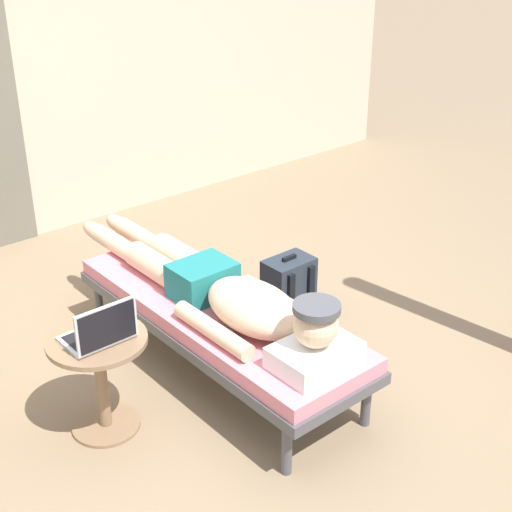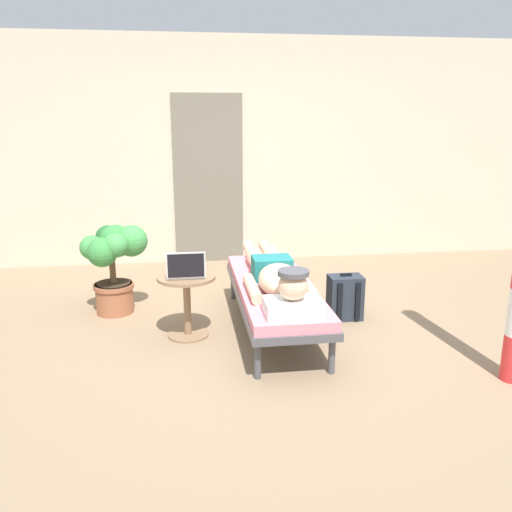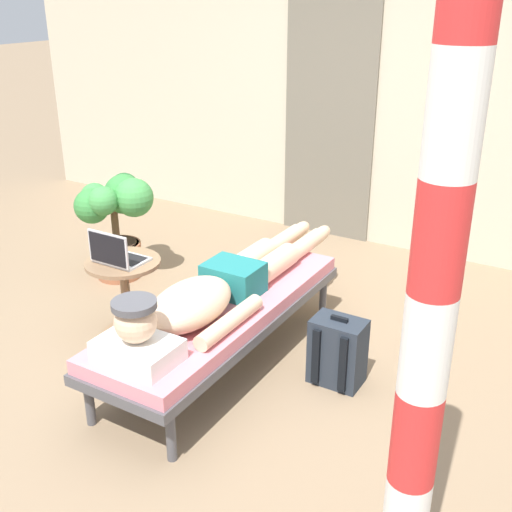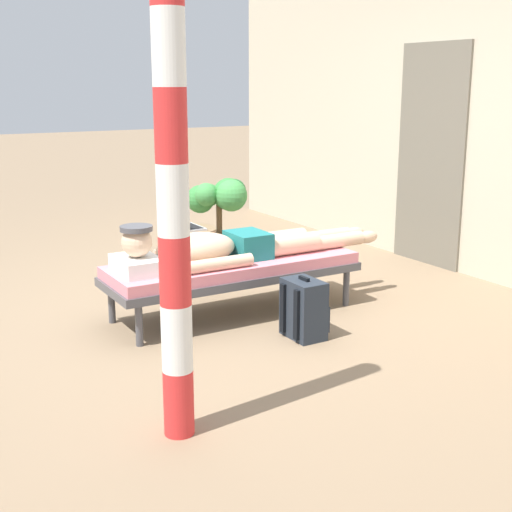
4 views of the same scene
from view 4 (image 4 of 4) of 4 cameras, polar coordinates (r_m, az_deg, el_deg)
ground_plane at (r=5.30m, az=-4.22°, el=-4.65°), size 40.00×40.00×0.00m
house_wall_back at (r=6.54m, az=17.41°, el=10.36°), size 7.60×0.20×2.70m
house_door_panel at (r=6.77m, az=13.99°, el=7.88°), size 0.84×0.03×2.04m
lounge_chair at (r=5.19m, az=-1.87°, el=-1.06°), size 0.63×1.90×0.42m
person_reclining at (r=5.11m, az=-2.58°, el=0.72°), size 0.53×2.17×0.33m
side_table at (r=5.81m, az=-5.59°, el=0.62°), size 0.48×0.48×0.52m
laptop at (r=5.74m, az=-6.10°, el=2.76°), size 0.31×0.24×0.23m
backpack at (r=4.76m, az=3.92°, el=-4.34°), size 0.30×0.26×0.42m
potted_plant at (r=6.62m, az=-2.90°, el=3.80°), size 0.60×0.60×0.82m
porch_post at (r=3.23m, az=-6.76°, el=4.55°), size 0.15×0.15×2.33m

